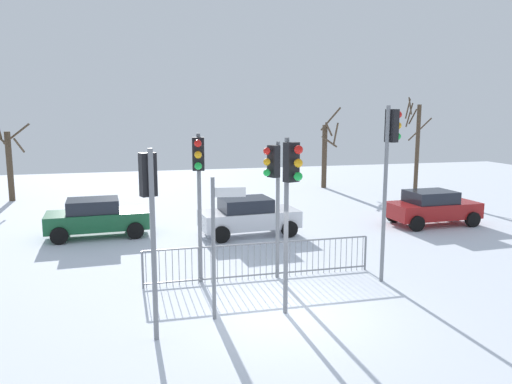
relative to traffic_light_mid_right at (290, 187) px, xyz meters
name	(u,v)px	position (x,y,z in m)	size (l,w,h in m)	color
ground_plane	(286,311)	(-0.01, 0.25, -3.09)	(60.00, 60.00, 0.00)	silver
traffic_light_mid_right	(290,187)	(0.00, 0.00, 0.00)	(0.38, 0.54, 4.21)	slate
traffic_light_foreground_right	(149,200)	(-3.19, -0.39, -0.10)	(0.37, 0.55, 4.07)	slate
traffic_light_rear_right	(390,154)	(3.43, 1.67, 0.53)	(0.54, 0.38, 4.96)	slate
traffic_light_foreground_left	(199,175)	(-1.74, 2.70, 0.00)	(0.35, 0.56, 4.21)	slate
traffic_light_rear_left	(274,179)	(0.37, 2.61, -0.18)	(0.53, 0.40, 3.97)	slate
direction_sign_post	(216,241)	(-1.71, 0.19, -1.22)	(0.79, 0.16, 3.35)	slate
pedestrian_guard_railing	(260,260)	(-0.01, 2.68, -2.53)	(6.70, 0.07, 1.07)	slate
car_white_trailing	(248,216)	(0.85, 7.80, -2.32)	(3.91, 2.16, 1.47)	silver
car_green_mid	(97,217)	(-4.89, 9.03, -2.32)	(3.88, 2.09, 1.47)	#195933
car_red_far	(432,207)	(8.87, 7.59, -2.32)	(3.86, 2.05, 1.47)	maroon
bare_tree_left	(326,152)	(8.40, 18.49, -0.85)	(1.49, 1.89, 5.06)	#473828
bare_tree_centre	(9,160)	(-9.85, 18.26, -0.89)	(1.90, 1.91, 4.73)	#473828
bare_tree_right	(416,144)	(12.58, 14.96, -0.20)	(1.87, 1.27, 5.61)	#473828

